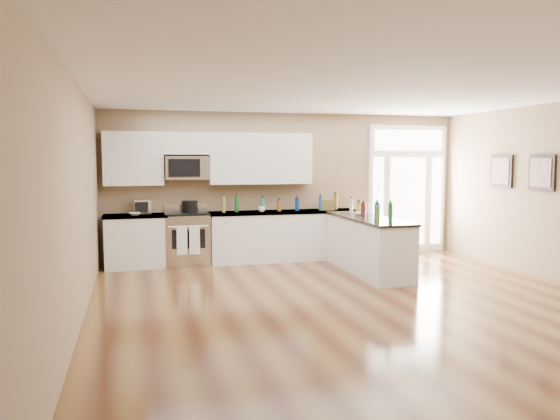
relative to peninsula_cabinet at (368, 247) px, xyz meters
name	(u,v)px	position (x,y,z in m)	size (l,w,h in m)	color
ground	(373,311)	(-0.93, -2.24, -0.43)	(8.00, 8.00, 0.00)	#4B2715
room_shell	(375,176)	(-0.93, -2.24, 1.27)	(8.00, 8.00, 8.00)	#90785B
back_cabinet_left	(136,243)	(-3.80, 1.45, 0.00)	(1.10, 0.66, 0.94)	white
back_cabinet_right	(284,237)	(-1.08, 1.45, 0.00)	(2.85, 0.66, 0.94)	white
peninsula_cabinet	(368,247)	(0.00, 0.00, 0.00)	(0.69, 2.32, 0.94)	white
upper_cabinet_left	(133,159)	(-3.81, 1.59, 1.49)	(1.04, 0.33, 0.95)	white
upper_cabinet_right	(260,159)	(-1.50, 1.59, 1.49)	(1.94, 0.33, 0.95)	white
upper_cabinet_short	(186,143)	(-2.88, 1.59, 1.77)	(0.82, 0.33, 0.40)	white
microwave	(187,168)	(-2.88, 1.56, 1.33)	(0.78, 0.41, 0.42)	silver
entry_door	(407,189)	(1.62, 1.71, 0.87)	(1.70, 0.10, 2.60)	white
wall_art_near	(501,171)	(2.54, -0.04, 1.27)	(0.05, 0.58, 0.58)	black
wall_art_far	(542,173)	(2.54, -1.04, 1.27)	(0.05, 0.58, 0.58)	black
kitchen_range	(187,239)	(-2.90, 1.45, 0.04)	(0.79, 0.70, 1.08)	silver
stockpot	(190,206)	(-2.83, 1.57, 0.63)	(0.29, 0.29, 0.22)	black
toaster_oven	(141,207)	(-3.68, 1.58, 0.63)	(0.30, 0.23, 0.25)	silver
cardboard_box	(327,205)	(-0.22, 1.42, 0.61)	(0.25, 0.18, 0.21)	brown
bowl_left	(135,214)	(-3.80, 1.32, 0.53)	(0.20, 0.20, 0.05)	white
bowl_peninsula	(360,214)	(-0.01, 0.31, 0.53)	(0.17, 0.17, 0.05)	white
cup_counter	(262,209)	(-1.53, 1.36, 0.55)	(0.13, 0.13, 0.10)	white
counter_bottles	(320,206)	(-0.59, 0.78, 0.64)	(2.37, 2.43, 0.31)	#19591E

